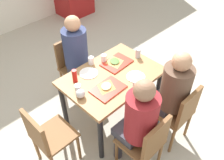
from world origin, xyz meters
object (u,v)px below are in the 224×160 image
Objects in this scene: chair_far_side at (73,63)px; person_in_brown_jacket at (172,91)px; chair_near_right at (178,112)px; person_far_side at (78,53)px; pizza_slice_b at (115,61)px; plastic_cup_b at (136,85)px; paper_plate_near_edge at (136,77)px; foil_bundle at (81,94)px; tray_red_far at (117,63)px; plastic_cup_d at (104,58)px; plastic_cup_a at (91,60)px; tray_red_near at (108,89)px; soda_can at (138,53)px; pizza_slice_a at (106,86)px; plastic_cup_c at (78,89)px; condiment_bottle at (75,76)px; main_table at (112,82)px; chair_left_end at (47,136)px; person_in_red at (138,119)px; paper_plate_center at (89,73)px; chair_near_left at (147,143)px.

person_in_brown_jacket reaches higher than chair_far_side.
chair_near_right is 1.47m from person_far_side.
plastic_cup_b is (-0.16, -0.48, 0.03)m from pizza_slice_b.
paper_plate_near_edge is 0.69m from foil_bundle.
tray_red_far is at bearing 69.39° from plastic_cup_b.
plastic_cup_d is at bearing 96.85° from paper_plate_near_edge.
chair_far_side is 0.54m from plastic_cup_a.
tray_red_near is 0.71m from soda_can.
plastic_cup_c is at bearing 146.48° from pizza_slice_a.
condiment_bottle is (-0.66, 1.00, 0.33)m from chair_near_right.
foil_bundle reaches higher than tray_red_far.
chair_left_end reaches higher than main_table.
condiment_bottle reaches higher than plastic_cup_c.
person_far_side is 12.74× the size of foil_bundle.
foil_bundle reaches higher than pizza_slice_a.
chair_far_side is 0.74m from tray_red_far.
plastic_cup_a is (-0.03, 0.34, 0.15)m from main_table.
soda_can is 0.88m from condiment_bottle.
tray_red_far is at bearing 32.79° from tray_red_near.
soda_can is (0.77, 0.66, 0.07)m from person_in_red.
pizza_slice_a reaches higher than paper_plate_center.
chair_left_end is at bearing -173.17° from plastic_cup_c.
plastic_cup_a reaches higher than pizza_slice_a.
person_far_side reaches higher than chair_near_right.
plastic_cup_c is 0.08m from foil_bundle.
plastic_cup_c is (0.50, 0.06, 0.30)m from chair_left_end.
pizza_slice_a is at bearing 80.74° from person_in_red.
plastic_cup_c is 0.61m from plastic_cup_d.
paper_plate_center is 0.69m from soda_can.
chair_left_end is 0.71m from condiment_bottle.
main_table is 11.45× the size of plastic_cup_d.
person_in_brown_jacket is (0.57, 0.14, 0.25)m from chair_near_left.
plastic_cup_d is (0.31, 0.37, 0.03)m from pizza_slice_a.
person_in_brown_jacket is at bearing -74.81° from paper_plate_near_edge.
plastic_cup_a is 0.68m from plastic_cup_b.
chair_near_left reaches higher than pizza_slice_a.
person_far_side is (0.96, 0.64, 0.25)m from chair_left_end.
plastic_cup_d is at bearing 147.37° from soda_can.
person_far_side is at bearing 78.61° from chair_near_left.
chair_near_left is 1.59m from chair_far_side.
paper_plate_near_edge is (1.13, -0.22, 0.26)m from chair_left_end.
chair_left_end is at bearing 177.58° from foil_bundle.
person_far_side reaches higher than main_table.
tray_red_far is 0.31m from soda_can.
chair_left_end is at bearing -174.12° from tray_red_far.
tray_red_far is (-0.09, 0.90, 0.26)m from chair_near_right.
chair_near_left and chair_left_end have the same top height.
chair_left_end is at bearing 169.04° from paper_plate_near_edge.
pizza_slice_a is (-0.20, -0.11, 0.13)m from main_table.
chair_far_side is at bearing 58.70° from foil_bundle.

